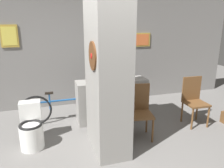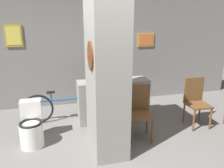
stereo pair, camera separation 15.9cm
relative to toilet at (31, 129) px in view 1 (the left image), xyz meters
name	(u,v)px [view 1 (the left image)]	position (x,y,z in m)	size (l,w,h in m)	color
ground_plane	(118,163)	(1.21, -0.86, -0.31)	(14.00, 14.00, 0.00)	slate
wall_back	(84,52)	(1.21, 1.77, 0.99)	(8.00, 0.09, 2.60)	gray
pillar_center	(107,70)	(1.19, -0.37, 0.99)	(0.53, 0.98, 2.60)	gray
counter_shelf	(112,100)	(1.57, 0.61, 0.12)	(1.45, 0.44, 0.85)	gray
toilet	(31,129)	(0.00, 0.00, 0.00)	(0.38, 0.54, 0.72)	white
chair_near_pillar	(139,109)	(1.82, -0.20, 0.21)	(0.47, 0.47, 0.95)	brown
chair_by_doorway	(194,99)	(3.08, -0.03, 0.21)	(0.42, 0.42, 0.95)	brown
bicycle	(64,107)	(0.60, 0.80, 0.01)	(1.71, 0.42, 0.66)	black
bottle_tall	(97,77)	(1.24, 0.53, 0.65)	(0.07, 0.07, 0.28)	#267233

